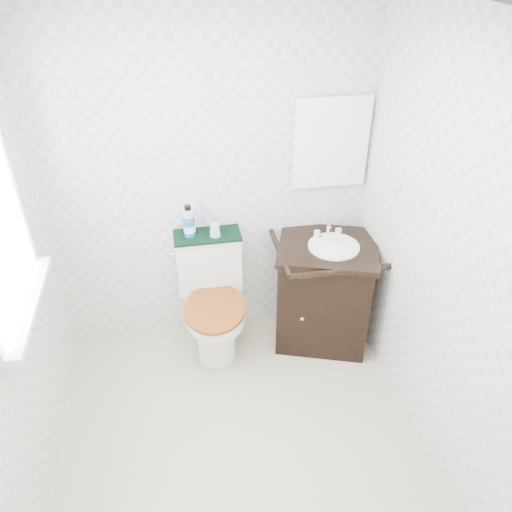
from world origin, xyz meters
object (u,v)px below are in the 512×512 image
object	(u,v)px
vanity	(324,290)
mouthwash_bottle	(189,222)
toilet	(213,303)
cup	(215,230)
trash_bin	(217,343)

from	to	relation	value
vanity	mouthwash_bottle	world-z (taller)	mouthwash_bottle
toilet	cup	bearing A→B (deg)	61.14
cup	toilet	bearing A→B (deg)	-118.86
trash_bin	mouthwash_bottle	xyz separation A→B (m)	(-0.12, 0.30, 0.85)
trash_bin	vanity	bearing A→B (deg)	7.22
vanity	cup	bearing A→B (deg)	168.26
vanity	cup	world-z (taller)	cup
toilet	mouthwash_bottle	size ratio (longest dim) A/B	3.85
toilet	trash_bin	xyz separation A→B (m)	(-0.00, -0.16, -0.24)
vanity	trash_bin	bearing A→B (deg)	-172.78
mouthwash_bottle	cup	distance (m)	0.18
toilet	mouthwash_bottle	bearing A→B (deg)	130.09
vanity	mouthwash_bottle	size ratio (longest dim) A/B	4.07
trash_bin	mouthwash_bottle	size ratio (longest dim) A/B	1.20
mouthwash_bottle	toilet	bearing A→B (deg)	-49.91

